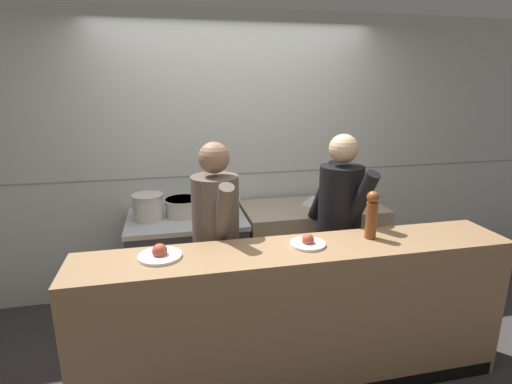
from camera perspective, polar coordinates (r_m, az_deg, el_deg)
The scene contains 14 objects.
ground_plane at distance 3.13m, azimuth 1.83°, elevation -23.96°, with size 14.00×14.00×0.00m, color #383333.
wall_back_tiled at distance 3.78m, azimuth -3.00°, elevation 4.94°, with size 8.00×0.06×2.60m.
oven_range at distance 3.61m, azimuth -9.62°, elevation -10.13°, with size 0.99×0.71×0.88m.
prep_counter at distance 3.82m, azimuth 7.91°, elevation -8.47°, with size 1.26×0.65×0.90m.
pass_counter at distance 2.75m, azimuth 5.97°, elevation -17.57°, with size 2.77×0.45×1.00m.
stock_pot at distance 3.42m, azimuth -15.18°, elevation -1.97°, with size 0.26×0.26×0.22m.
sauce_pot at distance 3.47m, azimuth -10.40°, elevation -2.03°, with size 0.31×0.31×0.15m.
braising_pot at distance 3.41m, azimuth -4.88°, elevation -2.08°, with size 0.31×0.31×0.16m.
mixing_bowl_steel at distance 3.71m, azimuth 8.14°, elevation -1.08°, with size 0.21×0.21×0.08m.
plated_dish_main at distance 2.43m, azimuth -13.57°, elevation -8.62°, with size 0.26×0.26×0.09m.
plated_dish_appetiser at distance 2.55m, azimuth 7.41°, elevation -7.17°, with size 0.22×0.22×0.08m.
pepper_mill at distance 2.70m, azimuth 16.21°, elevation -3.00°, with size 0.08×0.08×0.32m.
chef_head_cook at distance 2.86m, azimuth -5.68°, elevation -7.15°, with size 0.37×0.71×1.61m.
chef_sous at distance 3.15m, azimuth 11.75°, elevation -5.00°, with size 0.42×0.70×1.63m.
Camera 1 is at (-0.62, -2.34, 1.99)m, focal length 28.00 mm.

